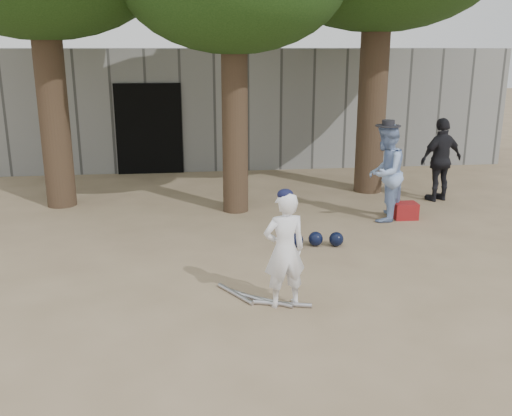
{
  "coord_description": "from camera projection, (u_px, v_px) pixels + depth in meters",
  "views": [
    {
      "loc": [
        -0.3,
        -6.33,
        3.05
      ],
      "look_at": [
        0.6,
        1.0,
        0.95
      ],
      "focal_mm": 40.0,
      "sensor_mm": 36.0,
      "label": 1
    }
  ],
  "objects": [
    {
      "name": "ground",
      "position": [
        217.0,
        307.0,
        6.91
      ],
      "size": [
        70.0,
        70.0,
        0.0
      ],
      "primitive_type": "plane",
      "color": "#937C5E",
      "rests_on": "ground"
    },
    {
      "name": "boy_player",
      "position": [
        285.0,
        250.0,
        6.77
      ],
      "size": [
        0.57,
        0.43,
        1.43
      ],
      "primitive_type": "imported",
      "rotation": [
        0.0,
        0.0,
        3.31
      ],
      "color": "white",
      "rests_on": "ground"
    },
    {
      "name": "spectator_blue",
      "position": [
        385.0,
        173.0,
        10.16
      ],
      "size": [
        1.03,
        1.07,
        1.74
      ],
      "primitive_type": "imported",
      "rotation": [
        0.0,
        0.0,
        4.1
      ],
      "color": "#8BA6D7",
      "rests_on": "ground"
    },
    {
      "name": "spectator_dark",
      "position": [
        441.0,
        160.0,
        11.49
      ],
      "size": [
        1.07,
        0.69,
        1.69
      ],
      "primitive_type": "imported",
      "rotation": [
        0.0,
        0.0,
        3.45
      ],
      "color": "black",
      "rests_on": "ground"
    },
    {
      "name": "red_bag",
      "position": [
        405.0,
        211.0,
        10.43
      ],
      "size": [
        0.43,
        0.33,
        0.3
      ],
      "primitive_type": "cube",
      "rotation": [
        0.0,
        0.0,
        -0.02
      ],
      "color": "maroon",
      "rests_on": "ground"
    },
    {
      "name": "back_building",
      "position": [
        196.0,
        102.0,
        16.37
      ],
      "size": [
        16.0,
        5.24,
        3.0
      ],
      "color": "gray",
      "rests_on": "ground"
    },
    {
      "name": "helmet_row",
      "position": [
        316.0,
        239.0,
        8.99
      ],
      "size": [
        0.87,
        0.29,
        0.23
      ],
      "color": "black",
      "rests_on": "ground"
    },
    {
      "name": "bat_pile",
      "position": [
        258.0,
        299.0,
        7.08
      ],
      "size": [
        1.1,
        0.81,
        0.06
      ],
      "color": "#AEACB3",
      "rests_on": "ground"
    }
  ]
}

